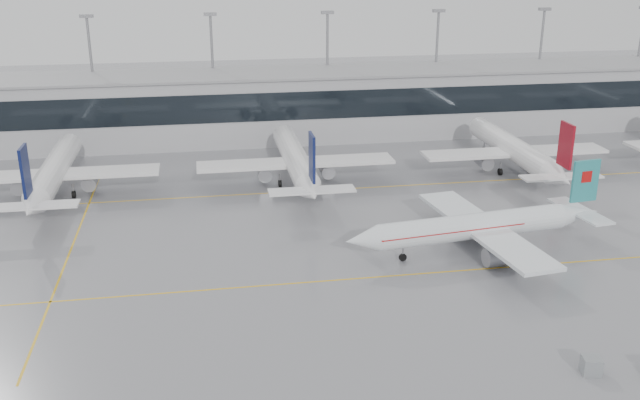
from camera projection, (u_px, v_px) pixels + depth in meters
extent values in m
plane|color=gray|center=(339.00, 280.00, 77.38)|extent=(320.00, 320.00, 0.00)
cube|color=yellow|center=(339.00, 280.00, 77.37)|extent=(120.00, 0.25, 0.01)
cube|color=yellow|center=(300.00, 191.00, 105.21)|extent=(120.00, 0.25, 0.01)
cube|color=yellow|center=(73.00, 244.00, 86.54)|extent=(0.25, 60.00, 0.01)
cube|color=#A7A7AB|center=(275.00, 106.00, 132.88)|extent=(180.00, 15.00, 12.00)
cube|color=black|center=(279.00, 107.00, 125.37)|extent=(180.00, 0.20, 5.00)
cube|color=gray|center=(274.00, 73.00, 130.79)|extent=(182.00, 16.00, 0.40)
cylinder|color=gray|center=(93.00, 79.00, 131.53)|extent=(0.50, 0.50, 22.00)
cube|color=gray|center=(86.00, 16.00, 127.72)|extent=(2.40, 1.00, 0.60)
cylinder|color=gray|center=(213.00, 75.00, 135.02)|extent=(0.50, 0.50, 22.00)
cube|color=gray|center=(210.00, 14.00, 131.21)|extent=(2.40, 1.00, 0.60)
cylinder|color=gray|center=(327.00, 72.00, 138.51)|extent=(0.50, 0.50, 22.00)
cube|color=gray|center=(327.00, 12.00, 134.70)|extent=(2.40, 1.00, 0.60)
cylinder|color=gray|center=(436.00, 69.00, 142.00)|extent=(0.50, 0.50, 22.00)
cube|color=gray|center=(439.00, 11.00, 138.18)|extent=(2.40, 1.00, 0.60)
cylinder|color=gray|center=(539.00, 66.00, 145.48)|extent=(0.50, 0.50, 22.00)
cube|color=gray|center=(545.00, 9.00, 141.67)|extent=(2.40, 1.00, 0.60)
cylinder|color=gray|center=(637.00, 63.00, 148.97)|extent=(0.50, 0.50, 22.00)
cylinder|color=white|center=(472.00, 226.00, 83.38)|extent=(23.64, 6.10, 3.07)
cone|color=white|center=(362.00, 240.00, 79.56)|extent=(4.37, 3.57, 3.07)
cone|color=white|center=(578.00, 213.00, 87.41)|extent=(5.95, 3.78, 3.07)
cube|color=white|center=(483.00, 228.00, 83.93)|extent=(8.26, 25.83, 0.45)
cube|color=white|center=(580.00, 211.00, 87.37)|extent=(4.05, 10.05, 0.25)
cube|color=teal|center=(585.00, 181.00, 86.12)|extent=(3.61, 0.82, 5.24)
cylinder|color=gray|center=(500.00, 256.00, 79.98)|extent=(3.84, 2.55, 2.10)
cylinder|color=gray|center=(460.00, 226.00, 88.61)|extent=(3.84, 2.55, 2.10)
cylinder|color=gray|center=(403.00, 252.00, 81.68)|extent=(0.20, 0.20, 1.27)
cylinder|color=black|center=(403.00, 257.00, 81.90)|extent=(0.93, 0.41, 0.90)
cylinder|color=gray|center=(501.00, 249.00, 82.43)|extent=(0.24, 0.24, 1.27)
cylinder|color=black|center=(501.00, 254.00, 82.65)|extent=(1.15, 0.59, 1.10)
cylinder|color=gray|center=(479.00, 232.00, 87.11)|extent=(0.24, 0.24, 1.27)
cylinder|color=black|center=(479.00, 237.00, 87.32)|extent=(1.15, 0.59, 1.10)
cube|color=#B70F0F|center=(586.00, 176.00, 85.93)|extent=(1.45, 0.63, 1.40)
cube|color=#B70F0F|center=(449.00, 228.00, 82.47)|extent=(18.25, 5.42, 0.12)
cylinder|color=white|center=(55.00, 169.00, 103.02)|extent=(3.59, 27.36, 3.59)
cone|color=white|center=(72.00, 141.00, 117.57)|extent=(3.59, 4.00, 3.59)
cone|color=white|center=(31.00, 208.00, 87.73)|extent=(3.59, 5.60, 3.59)
cube|color=white|center=(54.00, 174.00, 101.76)|extent=(29.64, 5.00, 0.45)
cube|color=white|center=(31.00, 206.00, 87.44)|extent=(11.40, 2.80, 0.25)
cube|color=#0C1544|center=(25.00, 171.00, 85.72)|extent=(0.35, 3.60, 6.12)
cylinder|color=gray|center=(21.00, 185.00, 101.97)|extent=(2.10, 3.60, 2.10)
cylinder|color=gray|center=(90.00, 182.00, 103.50)|extent=(2.10, 3.60, 2.10)
cylinder|color=gray|center=(69.00, 165.00, 113.80)|extent=(0.20, 0.20, 1.56)
cylinder|color=black|center=(70.00, 169.00, 114.06)|extent=(0.30, 0.90, 0.90)
cylinder|color=gray|center=(35.00, 191.00, 101.12)|extent=(0.24, 0.24, 1.56)
cylinder|color=black|center=(36.00, 197.00, 101.39)|extent=(0.45, 1.10, 1.10)
cylinder|color=gray|center=(73.00, 189.00, 101.95)|extent=(0.24, 0.24, 1.56)
cylinder|color=black|center=(74.00, 195.00, 102.21)|extent=(0.45, 1.10, 1.10)
cylinder|color=white|center=(295.00, 157.00, 108.57)|extent=(3.59, 27.36, 3.59)
cone|color=white|center=(282.00, 132.00, 123.12)|extent=(3.59, 4.00, 3.59)
cone|color=white|center=(312.00, 192.00, 93.28)|extent=(3.59, 5.60, 3.59)
cube|color=white|center=(296.00, 163.00, 107.31)|extent=(29.64, 5.00, 0.45)
cube|color=white|center=(312.00, 190.00, 92.99)|extent=(11.40, 2.80, 0.25)
cube|color=#0C1544|center=(312.00, 157.00, 91.27)|extent=(0.35, 3.60, 6.12)
cylinder|color=gray|center=(264.00, 173.00, 107.52)|extent=(2.10, 3.60, 2.10)
cylinder|color=gray|center=(327.00, 170.00, 109.05)|extent=(2.10, 3.60, 2.10)
cylinder|color=gray|center=(286.00, 154.00, 119.35)|extent=(0.20, 0.20, 1.56)
cylinder|color=black|center=(286.00, 159.00, 119.61)|extent=(0.30, 0.90, 0.90)
cylinder|color=gray|center=(280.00, 179.00, 106.67)|extent=(0.24, 0.24, 1.56)
cylinder|color=black|center=(280.00, 184.00, 106.94)|extent=(0.45, 1.10, 1.10)
cylinder|color=gray|center=(314.00, 177.00, 107.50)|extent=(0.24, 0.24, 1.56)
cylinder|color=black|center=(314.00, 182.00, 107.76)|extent=(0.45, 1.10, 1.10)
cylinder|color=white|center=(511.00, 147.00, 114.12)|extent=(3.59, 27.36, 3.59)
cone|color=white|center=(475.00, 124.00, 128.67)|extent=(3.59, 4.00, 3.59)
cone|color=white|center=(560.00, 178.00, 98.83)|extent=(3.59, 5.60, 3.59)
cube|color=white|center=(515.00, 152.00, 112.86)|extent=(29.64, 5.00, 0.45)
cube|color=white|center=(561.00, 177.00, 98.54)|extent=(11.40, 2.80, 0.25)
cube|color=maroon|center=(566.00, 145.00, 96.82)|extent=(0.35, 3.60, 6.12)
cylinder|color=gray|center=(484.00, 162.00, 113.07)|extent=(2.10, 3.60, 2.10)
cylinder|color=gray|center=(540.00, 159.00, 114.60)|extent=(2.10, 3.60, 2.10)
cylinder|color=gray|center=(484.00, 145.00, 124.90)|extent=(0.20, 0.20, 1.56)
cylinder|color=black|center=(484.00, 149.00, 125.16)|extent=(0.30, 0.90, 0.90)
cylinder|color=gray|center=(500.00, 167.00, 112.22)|extent=(0.24, 0.24, 1.56)
cylinder|color=black|center=(500.00, 172.00, 112.49)|extent=(0.45, 1.10, 1.10)
cylinder|color=gray|center=(531.00, 165.00, 113.05)|extent=(0.24, 0.24, 1.56)
cylinder|color=black|center=(531.00, 170.00, 113.31)|extent=(0.45, 1.10, 1.10)
cube|color=gray|center=(591.00, 366.00, 60.20)|extent=(1.83, 1.75, 1.57)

